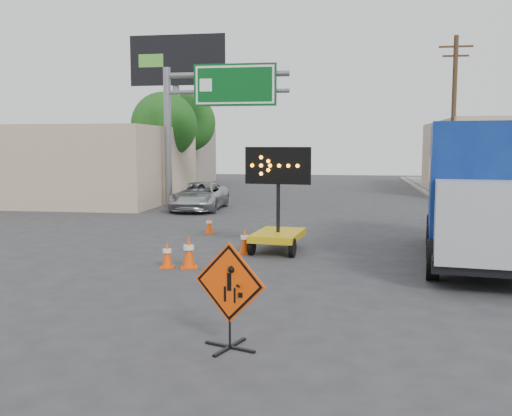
% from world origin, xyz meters
% --- Properties ---
extents(ground, '(100.00, 100.00, 0.00)m').
position_xyz_m(ground, '(0.00, 0.00, 0.00)').
color(ground, '#2D2D30').
rests_on(ground, ground).
extents(curb_right, '(0.40, 60.00, 0.12)m').
position_xyz_m(curb_right, '(7.20, 15.00, 0.06)').
color(curb_right, gray).
rests_on(curb_right, ground).
extents(storefront_left_near, '(14.00, 10.00, 4.00)m').
position_xyz_m(storefront_left_near, '(-14.00, 20.00, 2.00)').
color(storefront_left_near, tan).
rests_on(storefront_left_near, ground).
extents(storefront_left_far, '(12.00, 10.00, 4.40)m').
position_xyz_m(storefront_left_far, '(-15.00, 34.00, 2.20)').
color(storefront_left_far, gray).
rests_on(storefront_left_far, ground).
extents(highway_gantry, '(6.18, 0.38, 6.90)m').
position_xyz_m(highway_gantry, '(-4.43, 17.96, 5.07)').
color(highway_gantry, slate).
rests_on(highway_gantry, ground).
extents(billboard, '(6.10, 0.54, 9.85)m').
position_xyz_m(billboard, '(-8.35, 25.87, 7.35)').
color(billboard, slate).
rests_on(billboard, ground).
extents(utility_pole_far, '(1.80, 0.26, 9.00)m').
position_xyz_m(utility_pole_far, '(8.00, 24.00, 4.68)').
color(utility_pole_far, '#482F1F').
rests_on(utility_pole_far, ground).
extents(tree_left_near, '(3.71, 3.71, 6.03)m').
position_xyz_m(tree_left_near, '(-8.00, 22.00, 4.16)').
color(tree_left_near, '#482F1F').
rests_on(tree_left_near, ground).
extents(tree_left_far, '(4.10, 4.10, 6.66)m').
position_xyz_m(tree_left_far, '(-9.00, 30.00, 4.60)').
color(tree_left_far, '#482F1F').
rests_on(tree_left_far, ground).
extents(construction_sign, '(1.15, 0.83, 1.62)m').
position_xyz_m(construction_sign, '(0.58, -1.06, 0.86)').
color(construction_sign, black).
rests_on(construction_sign, ground).
extents(arrow_board, '(1.89, 2.23, 2.99)m').
position_xyz_m(arrow_board, '(0.33, 6.87, 0.67)').
color(arrow_board, '#C49C0A').
rests_on(arrow_board, ground).
extents(pickup_truck, '(2.29, 4.71, 1.29)m').
position_xyz_m(pickup_truck, '(-4.61, 16.81, 0.65)').
color(pickup_truck, '#B3B5BA').
rests_on(pickup_truck, ground).
extents(box_truck, '(3.17, 7.78, 3.58)m').
position_xyz_m(box_truck, '(5.59, 6.39, 1.62)').
color(box_truck, black).
rests_on(box_truck, ground).
extents(cone_a, '(0.51, 0.51, 0.81)m').
position_xyz_m(cone_a, '(-1.59, 4.32, 0.41)').
color(cone_a, '#F34405').
rests_on(cone_a, ground).
extents(cone_b, '(0.37, 0.37, 0.67)m').
position_xyz_m(cone_b, '(-2.14, 4.27, 0.33)').
color(cone_b, '#F34405').
rests_on(cone_b, ground).
extents(cone_c, '(0.40, 0.40, 0.73)m').
position_xyz_m(cone_c, '(-0.56, 6.42, 0.36)').
color(cone_c, '#F34405').
rests_on(cone_c, ground).
extents(cone_d, '(0.33, 0.33, 0.63)m').
position_xyz_m(cone_d, '(-2.42, 9.82, 0.32)').
color(cone_d, '#F34405').
rests_on(cone_d, ground).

